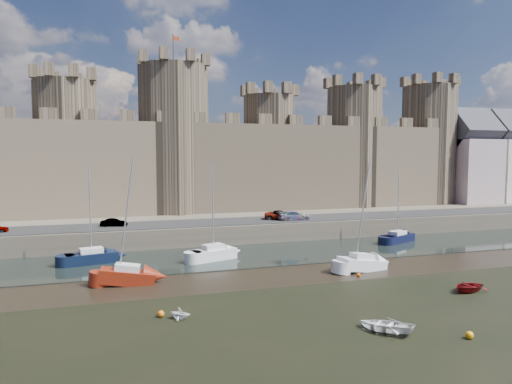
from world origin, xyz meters
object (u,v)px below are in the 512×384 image
(car_3, at_px, (281,215))
(sailboat_2, at_px, (213,253))
(car_2, at_px, (294,216))
(sailboat_3, at_px, (397,237))
(sailboat_4, at_px, (128,275))
(car_1, at_px, (114,223))
(sailboat_5, at_px, (362,263))
(sailboat_1, at_px, (92,256))

(car_3, distance_m, sailboat_2, 16.47)
(car_2, height_order, sailboat_2, sailboat_2)
(sailboat_3, height_order, sailboat_4, sailboat_4)
(car_1, relative_size, sailboat_4, 0.29)
(sailboat_4, xyz_separation_m, sailboat_5, (22.54, -1.87, -0.04))
(sailboat_1, bearing_deg, car_1, 63.97)
(sailboat_4, height_order, sailboat_5, sailboat_4)
(sailboat_1, bearing_deg, car_2, 4.73)
(sailboat_4, bearing_deg, sailboat_5, 1.13)
(car_1, distance_m, sailboat_4, 18.25)
(sailboat_1, bearing_deg, sailboat_2, -21.61)
(car_3, relative_size, sailboat_4, 0.41)
(car_3, distance_m, sailboat_4, 27.82)
(sailboat_4, bearing_deg, sailboat_3, 21.67)
(sailboat_2, bearing_deg, sailboat_3, -12.23)
(sailboat_3, distance_m, sailboat_4, 36.05)
(car_3, xyz_separation_m, sailboat_1, (-24.69, -8.83, -2.33))
(sailboat_2, height_order, sailboat_3, sailboat_2)
(sailboat_1, relative_size, sailboat_4, 0.92)
(sailboat_4, bearing_deg, sailboat_1, 116.88)
(car_2, bearing_deg, car_1, 87.91)
(sailboat_3, distance_m, sailboat_5, 16.86)
(car_2, relative_size, sailboat_3, 0.49)
(car_2, distance_m, sailboat_5, 18.78)
(sailboat_2, height_order, sailboat_5, sailboat_2)
(sailboat_5, bearing_deg, sailboat_1, 148.15)
(sailboat_3, relative_size, sailboat_4, 0.82)
(car_3, height_order, sailboat_3, sailboat_3)
(sailboat_5, bearing_deg, sailboat_3, 34.71)
(car_2, xyz_separation_m, sailboat_4, (-22.74, -16.75, -2.35))
(sailboat_4, relative_size, sailboat_5, 1.04)
(car_3, distance_m, sailboat_1, 26.32)
(car_3, xyz_separation_m, sailboat_2, (-12.01, -11.03, -2.30))
(car_2, height_order, sailboat_1, sailboat_1)
(car_1, distance_m, car_2, 23.92)
(car_1, height_order, sailboat_3, sailboat_3)
(car_3, bearing_deg, sailboat_3, -104.24)
(sailboat_1, xyz_separation_m, sailboat_4, (3.45, -8.99, -0.01))
(sailboat_1, bearing_deg, sailboat_4, -80.77)
(car_1, bearing_deg, sailboat_2, -126.73)
(sailboat_2, distance_m, sailboat_4, 11.46)
(sailboat_1, height_order, sailboat_4, sailboat_4)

